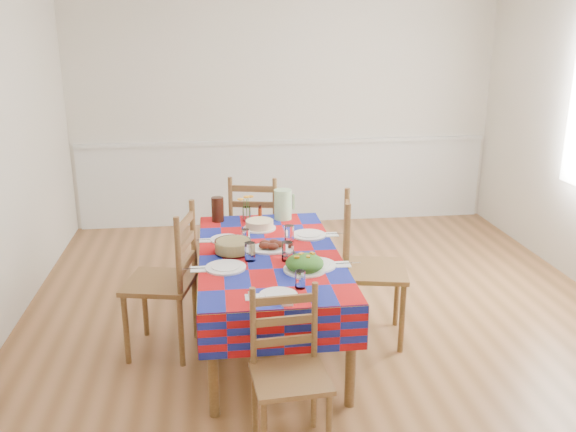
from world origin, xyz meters
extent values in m
cube|color=brown|center=(0.00, 0.00, -0.02)|extent=(4.50, 5.00, 0.04)
cube|color=beige|center=(0.00, 2.52, 1.35)|extent=(4.50, 0.04, 2.70)
cube|color=beige|center=(0.00, -2.52, 1.35)|extent=(4.50, 0.04, 2.70)
cube|color=silver|center=(0.00, 2.47, 0.90)|extent=(4.41, 0.06, 0.04)
cube|color=silver|center=(0.00, 2.48, 0.45)|extent=(4.41, 0.03, 0.90)
cylinder|color=brown|center=(-0.82, -1.01, 0.31)|extent=(0.06, 0.06, 0.61)
cylinder|color=brown|center=(-0.05, -1.01, 0.31)|extent=(0.06, 0.06, 0.61)
cylinder|color=brown|center=(-0.82, 0.54, 0.31)|extent=(0.06, 0.06, 0.61)
cylinder|color=brown|center=(-0.05, 0.54, 0.31)|extent=(0.06, 0.06, 0.61)
cube|color=brown|center=(-0.44, -0.23, 0.63)|extent=(0.87, 1.66, 0.04)
cube|color=#A80E10|center=(-0.44, -0.23, 0.66)|extent=(0.91, 1.69, 0.01)
cube|color=#A80E10|center=(-0.89, -0.23, 0.52)|extent=(0.01, 1.69, 0.26)
cube|color=#A80E10|center=(0.02, -0.23, 0.52)|extent=(0.01, 1.69, 0.26)
cube|color=#A80E10|center=(-0.44, -1.08, 0.52)|extent=(0.91, 0.01, 0.26)
cube|color=#A80E10|center=(-0.44, 0.61, 0.52)|extent=(0.91, 0.01, 0.26)
cylinder|color=white|center=(-0.45, -0.92, 0.67)|extent=(0.21, 0.21, 0.01)
cylinder|color=white|center=(-0.45, -0.92, 0.68)|extent=(0.15, 0.15, 0.00)
cylinder|color=white|center=(-0.32, -0.82, 0.71)|extent=(0.06, 0.06, 0.10)
cube|color=white|center=(-0.59, -0.92, 0.66)|extent=(0.08, 0.08, 0.00)
cube|color=silver|center=(-0.61, -0.92, 0.67)|extent=(0.01, 0.13, 0.00)
cube|color=silver|center=(-0.58, -0.92, 0.67)|extent=(0.01, 0.16, 0.00)
cylinder|color=white|center=(-0.73, -0.47, 0.67)|extent=(0.25, 0.25, 0.01)
cylinder|color=white|center=(-0.73, -0.47, 0.68)|extent=(0.18, 0.18, 0.01)
cylinder|color=white|center=(-0.57, -0.36, 0.72)|extent=(0.07, 0.07, 0.12)
cube|color=white|center=(-0.89, -0.47, 0.66)|extent=(0.09, 0.09, 0.01)
cube|color=silver|center=(-0.91, -0.47, 0.67)|extent=(0.16, 0.01, 0.00)
cube|color=silver|center=(-0.87, -0.47, 0.67)|extent=(0.19, 0.01, 0.00)
cylinder|color=white|center=(-0.71, 0.05, 0.67)|extent=(0.21, 0.21, 0.01)
cylinder|color=white|center=(-0.71, 0.05, 0.68)|extent=(0.15, 0.15, 0.00)
cylinder|color=white|center=(-0.58, -0.04, 0.71)|extent=(0.06, 0.06, 0.10)
cube|color=white|center=(-0.85, 0.05, 0.66)|extent=(0.08, 0.08, 0.00)
cube|color=silver|center=(-0.87, 0.05, 0.67)|extent=(0.13, 0.01, 0.00)
cube|color=silver|center=(-0.84, 0.05, 0.67)|extent=(0.16, 0.01, 0.00)
cylinder|color=white|center=(-0.18, -0.50, 0.67)|extent=(0.26, 0.26, 0.01)
cylinder|color=white|center=(-0.18, -0.50, 0.68)|extent=(0.18, 0.18, 0.01)
cylinder|color=white|center=(-0.34, -0.39, 0.72)|extent=(0.07, 0.07, 0.12)
cube|color=white|center=(0.00, -0.50, 0.66)|extent=(0.10, 0.10, 0.01)
cube|color=silver|center=(-0.02, -0.50, 0.67)|extent=(0.16, 0.01, 0.00)
cube|color=silver|center=(0.01, -0.50, 0.67)|extent=(0.19, 0.01, 0.00)
cylinder|color=white|center=(-0.13, 0.06, 0.67)|extent=(0.24, 0.24, 0.01)
cylinder|color=white|center=(-0.13, 0.06, 0.68)|extent=(0.17, 0.17, 0.01)
cylinder|color=white|center=(-0.28, -0.04, 0.72)|extent=(0.07, 0.07, 0.12)
cube|color=white|center=(0.04, 0.06, 0.66)|extent=(0.09, 0.09, 0.01)
cube|color=silver|center=(0.02, 0.06, 0.67)|extent=(0.15, 0.01, 0.00)
cube|color=silver|center=(0.06, 0.06, 0.67)|extent=(0.18, 0.01, 0.00)
ellipsoid|color=white|center=(-0.42, -0.18, 0.67)|extent=(0.30, 0.21, 0.01)
ellipsoid|color=black|center=(-0.36, -0.18, 0.70)|extent=(0.08, 0.07, 0.04)
ellipsoid|color=black|center=(-0.40, -0.14, 0.70)|extent=(0.08, 0.07, 0.04)
ellipsoid|color=black|center=(-0.45, -0.15, 0.70)|extent=(0.08, 0.07, 0.04)
ellipsoid|color=black|center=(-0.46, -0.20, 0.70)|extent=(0.08, 0.07, 0.04)
ellipsoid|color=black|center=(-0.41, -0.22, 0.70)|extent=(0.08, 0.07, 0.04)
cylinder|color=white|center=(-0.25, -0.57, 0.67)|extent=(0.26, 0.26, 0.01)
ellipsoid|color=#164210|center=(-0.25, -0.57, 0.71)|extent=(0.23, 0.23, 0.10)
cube|color=orange|center=(-0.30, -0.59, 0.76)|extent=(0.03, 0.02, 0.01)
cube|color=orange|center=(-0.27, -0.54, 0.76)|extent=(0.04, 0.04, 0.01)
cube|color=orange|center=(-0.23, -0.59, 0.76)|extent=(0.03, 0.03, 0.01)
cube|color=orange|center=(-0.20, -0.54, 0.76)|extent=(0.03, 0.04, 0.01)
cylinder|color=white|center=(-0.67, -0.21, 0.70)|extent=(0.24, 0.24, 0.09)
cylinder|color=#DDD375|center=(-0.67, -0.21, 0.71)|extent=(0.22, 0.22, 0.07)
cylinder|color=white|center=(-0.46, 0.26, 0.67)|extent=(0.24, 0.24, 0.01)
cylinder|color=#DBBD86|center=(-0.46, 0.26, 0.70)|extent=(0.20, 0.20, 0.06)
cube|color=black|center=(-0.31, -0.32, 0.67)|extent=(0.10, 0.25, 0.01)
cube|color=black|center=(-0.27, -0.30, 0.67)|extent=(0.05, 0.26, 0.01)
cylinder|color=white|center=(-0.54, 0.48, 0.72)|extent=(0.06, 0.06, 0.11)
cylinder|color=#346B23|center=(-0.56, 0.48, 0.76)|extent=(0.01, 0.01, 0.15)
ellipsoid|color=orange|center=(-0.59, 0.48, 0.83)|extent=(0.05, 0.05, 0.02)
cylinder|color=#346B23|center=(-0.53, 0.49, 0.76)|extent=(0.01, 0.01, 0.15)
ellipsoid|color=orange|center=(-0.51, 0.50, 0.84)|extent=(0.05, 0.05, 0.02)
cylinder|color=#346B23|center=(-0.54, 0.47, 0.76)|extent=(0.01, 0.01, 0.15)
ellipsoid|color=orange|center=(-0.54, 0.45, 0.86)|extent=(0.05, 0.05, 0.02)
cylinder|color=#A8300D|center=(-0.44, 0.47, 0.72)|extent=(0.03, 0.03, 0.12)
cylinder|color=#B3E9A4|center=(-0.26, 0.49, 0.78)|extent=(0.13, 0.13, 0.23)
cylinder|color=black|center=(-0.76, 0.49, 0.75)|extent=(0.09, 0.09, 0.19)
cube|color=white|center=(-0.42, -1.04, 0.67)|extent=(0.06, 0.02, 0.01)
cylinder|color=brown|center=(-0.27, -1.48, 0.20)|extent=(0.03, 0.03, 0.40)
cylinder|color=brown|center=(-0.61, -1.20, 0.20)|extent=(0.03, 0.03, 0.40)
cylinder|color=brown|center=(-0.29, -1.18, 0.20)|extent=(0.03, 0.03, 0.40)
cube|color=brown|center=(-0.44, -1.34, 0.41)|extent=(0.40, 0.38, 0.03)
cylinder|color=brown|center=(-0.61, -1.19, 0.62)|extent=(0.03, 0.03, 0.44)
cylinder|color=brown|center=(-0.29, -1.17, 0.62)|extent=(0.03, 0.03, 0.44)
cube|color=brown|center=(-0.45, -1.18, 0.53)|extent=(0.32, 0.04, 0.04)
cube|color=brown|center=(-0.45, -1.18, 0.65)|extent=(0.32, 0.04, 0.04)
cube|color=brown|center=(-0.45, -1.18, 0.76)|extent=(0.32, 0.04, 0.04)
cylinder|color=brown|center=(-0.23, 1.00, 0.22)|extent=(0.04, 0.04, 0.45)
cylinder|color=brown|center=(-0.57, 1.08, 0.22)|extent=(0.04, 0.04, 0.45)
cylinder|color=brown|center=(-0.30, 0.67, 0.22)|extent=(0.04, 0.04, 0.45)
cylinder|color=brown|center=(-0.65, 0.75, 0.22)|extent=(0.04, 0.04, 0.45)
cube|color=brown|center=(-0.44, 0.88, 0.46)|extent=(0.50, 0.48, 0.03)
cylinder|color=brown|center=(-0.31, 0.66, 0.69)|extent=(0.04, 0.04, 0.50)
cylinder|color=brown|center=(-0.65, 0.74, 0.69)|extent=(0.04, 0.04, 0.50)
cube|color=brown|center=(-0.48, 0.70, 0.59)|extent=(0.35, 0.10, 0.05)
cube|color=brown|center=(-0.48, 0.70, 0.72)|extent=(0.35, 0.10, 0.05)
cube|color=brown|center=(-0.48, 0.70, 0.85)|extent=(0.35, 0.10, 0.05)
cylinder|color=brown|center=(-1.29, -0.01, 0.24)|extent=(0.04, 0.04, 0.47)
cylinder|color=brown|center=(-1.37, -0.38, 0.24)|extent=(0.04, 0.04, 0.47)
cylinder|color=brown|center=(-0.94, -0.09, 0.24)|extent=(0.04, 0.04, 0.47)
cylinder|color=brown|center=(-1.02, -0.45, 0.24)|extent=(0.04, 0.04, 0.47)
cube|color=brown|center=(-1.15, -0.23, 0.49)|extent=(0.50, 0.52, 0.03)
cylinder|color=brown|center=(-0.93, -0.09, 0.73)|extent=(0.04, 0.04, 0.52)
cylinder|color=brown|center=(-1.01, -0.46, 0.73)|extent=(0.04, 0.04, 0.52)
cube|color=brown|center=(-0.97, -0.27, 0.63)|extent=(0.10, 0.37, 0.05)
cube|color=brown|center=(-0.97, -0.27, 0.77)|extent=(0.10, 0.37, 0.05)
cube|color=brown|center=(-0.97, -0.27, 0.90)|extent=(0.10, 0.37, 0.05)
cylinder|color=brown|center=(0.42, -0.46, 0.24)|extent=(0.04, 0.04, 0.48)
cylinder|color=brown|center=(0.49, -0.08, 0.24)|extent=(0.04, 0.04, 0.48)
cylinder|color=brown|center=(0.06, -0.38, 0.24)|extent=(0.04, 0.04, 0.48)
cylinder|color=brown|center=(0.14, -0.01, 0.24)|extent=(0.04, 0.04, 0.48)
cube|color=brown|center=(0.28, -0.23, 0.50)|extent=(0.51, 0.53, 0.03)
cylinder|color=brown|center=(0.05, -0.38, 0.75)|extent=(0.04, 0.04, 0.54)
cylinder|color=brown|center=(0.13, 0.00, 0.75)|extent=(0.04, 0.04, 0.54)
cube|color=brown|center=(0.09, -0.19, 0.64)|extent=(0.10, 0.38, 0.05)
cube|color=brown|center=(0.09, -0.19, 0.78)|extent=(0.10, 0.38, 0.05)
cube|color=brown|center=(0.09, -0.19, 0.92)|extent=(0.10, 0.38, 0.05)
camera|label=1|loc=(-0.78, -3.96, 2.07)|focal=38.00mm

